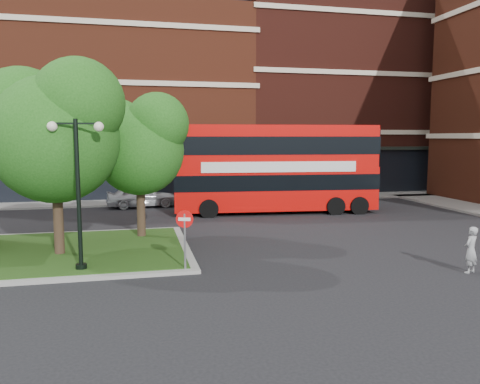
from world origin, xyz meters
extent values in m
plane|color=black|center=(0.00, 0.00, 0.00)|extent=(120.00, 120.00, 0.00)
cube|color=slate|center=(0.00, 16.50, 0.06)|extent=(44.00, 3.00, 0.12)
cube|color=maroon|center=(-8.00, 24.00, 7.00)|extent=(26.00, 12.00, 14.00)
cube|color=#471911|center=(14.00, 24.00, 8.00)|extent=(18.00, 12.00, 16.00)
cube|color=gray|center=(-8.00, 3.00, 0.06)|extent=(12.60, 7.60, 0.12)
cube|color=#19380F|center=(-8.00, 3.00, 0.07)|extent=(12.00, 7.00, 0.15)
cylinder|color=#2D2116|center=(-6.50, 2.50, 1.96)|extent=(0.36, 0.36, 3.92)
sphere|color=#1C4E13|center=(-6.50, 2.50, 4.34)|extent=(4.60, 4.60, 4.60)
sphere|color=#1C4E13|center=(-7.65, 3.19, 5.25)|extent=(3.45, 3.45, 3.45)
sphere|color=#1C4E13|center=(-5.58, 2.04, 5.60)|extent=(3.22, 3.22, 3.22)
cylinder|color=#2D2116|center=(-3.50, 5.00, 1.74)|extent=(0.36, 0.36, 3.47)
sphere|color=#1C4E13|center=(-3.50, 5.00, 3.84)|extent=(3.80, 3.80, 3.80)
sphere|color=#1C4E13|center=(-4.45, 5.57, 4.65)|extent=(2.85, 2.85, 2.85)
sphere|color=#1C4E13|center=(-2.74, 4.62, 4.96)|extent=(2.66, 2.66, 2.66)
cylinder|color=black|center=(-5.50, 0.20, 2.50)|extent=(0.14, 0.14, 5.00)
cylinder|color=black|center=(-5.50, 0.20, 0.15)|extent=(0.36, 0.36, 0.30)
cube|color=black|center=(-5.50, 0.20, 4.85)|extent=(1.40, 0.06, 0.06)
sphere|color=#F2EACC|center=(-6.20, 0.20, 4.75)|extent=(0.32, 0.32, 0.32)
sphere|color=#F2EACC|center=(-4.80, 0.20, 4.75)|extent=(0.32, 0.32, 0.32)
cylinder|color=black|center=(2.00, 14.50, 2.50)|extent=(0.14, 0.14, 5.00)
cylinder|color=black|center=(2.00, 14.50, 0.15)|extent=(0.36, 0.36, 0.30)
cube|color=black|center=(2.00, 14.50, 4.85)|extent=(1.40, 0.06, 0.06)
sphere|color=#F2EACC|center=(1.30, 14.50, 4.75)|extent=(0.32, 0.32, 0.32)
sphere|color=#F2EACC|center=(2.70, 14.50, 4.75)|extent=(0.32, 0.32, 0.32)
cylinder|color=black|center=(10.00, 14.50, 2.50)|extent=(0.14, 0.14, 5.00)
cylinder|color=black|center=(10.00, 14.50, 0.15)|extent=(0.36, 0.36, 0.30)
cube|color=black|center=(10.00, 14.50, 4.85)|extent=(1.40, 0.06, 0.06)
sphere|color=#F2EACC|center=(9.30, 14.50, 4.75)|extent=(0.32, 0.32, 0.32)
sphere|color=#F2EACC|center=(10.70, 14.50, 4.75)|extent=(0.32, 0.32, 0.32)
cube|color=#C30B07|center=(4.29, 10.74, 1.60)|extent=(11.90, 3.66, 2.24)
cube|color=#C30B07|center=(4.29, 10.74, 3.83)|extent=(11.78, 3.63, 2.24)
cube|color=black|center=(4.29, 10.74, 3.95)|extent=(11.90, 3.66, 1.01)
cube|color=silver|center=(4.17, 9.38, 2.77)|extent=(8.76, 0.80, 0.59)
imported|color=gray|center=(6.92, -2.58, 0.77)|extent=(0.66, 0.57, 1.54)
imported|color=#B4B7BC|center=(-3.36, 14.50, 0.74)|extent=(4.50, 2.22, 1.47)
imported|color=silver|center=(3.00, 14.50, 0.75)|extent=(4.74, 2.17, 1.51)
cylinder|color=slate|center=(-2.18, -0.50, 0.98)|extent=(0.07, 0.07, 1.96)
cylinder|color=red|center=(-2.18, -0.50, 1.78)|extent=(0.56, 0.21, 0.57)
cube|color=white|center=(-2.18, -0.50, 1.78)|extent=(0.39, 0.15, 0.11)
camera|label=1|loc=(-3.69, -15.46, 4.42)|focal=35.00mm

